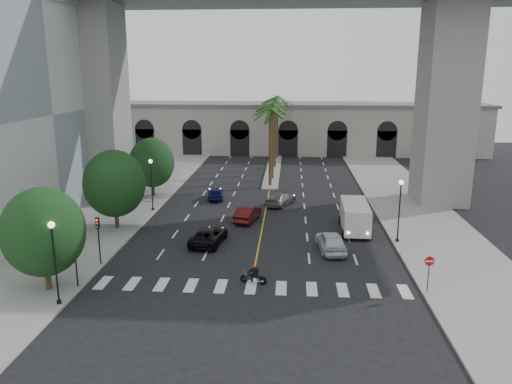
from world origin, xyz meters
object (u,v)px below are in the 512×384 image
Objects in this scene: car_a at (331,241)px; pedestrian_a at (46,245)px; lamp_post_left_near at (54,256)px; lamp_post_right at (400,205)px; traffic_signal_far at (98,233)px; cargo_van at (355,216)px; lamp_post_left_far at (151,180)px; car_d at (281,199)px; pedestrian_b at (24,241)px; motorcycle_rider at (254,275)px; car_c at (209,236)px; do_not_enter_sign at (429,267)px; car_b at (248,214)px; car_e at (215,193)px; traffic_signal_near at (75,252)px.

car_a is 2.55× the size of pedestrian_a.
lamp_post_right is (22.80, 13.00, 0.00)m from lamp_post_left_near.
traffic_signal_far reaches higher than cargo_van.
lamp_post_left_far is 2.87× the size of pedestrian_a.
cargo_van is at bearing 18.97° from pedestrian_a.
lamp_post_right is 15.30m from car_d.
lamp_post_left_far is at bearing 105.73° from pedestrian_b.
motorcycle_rider is 0.37× the size of car_c.
lamp_post_left_far is 13.58m from car_d.
pedestrian_b is at bearing 165.28° from traffic_signal_far.
lamp_post_left_far is at bearing 90.40° from traffic_signal_far.
car_c is at bearing 150.54° from do_not_enter_sign.
do_not_enter_sign is at bearing -74.61° from cargo_van.
motorcycle_rider is 14.30m from car_b.
traffic_signal_far is at bearing -164.02° from lamp_post_right.
car_e is (-1.65, 14.58, -0.01)m from car_c.
lamp_post_left_far is 1.47× the size of traffic_signal_far.
car_c is at bearing -51.87° from lamp_post_left_far.
cargo_van is at bearing 133.24° from car_e.
car_b is at bearing 167.50° from cargo_van.
car_c is 13.04m from cargo_van.
do_not_enter_sign reaches higher than pedestrian_a.
car_d is at bearing 129.75° from cargo_van.
pedestrian_a is at bearing 170.51° from do_not_enter_sign.
traffic_signal_far reaches higher than car_d.
car_d is at bearing 131.00° from lamp_post_right.
traffic_signal_near is at bearing -144.08° from cargo_van.
cargo_van is (9.72, -2.44, 0.70)m from car_b.
pedestrian_a is (-10.07, -18.85, 0.40)m from car_e.
car_d is (5.65, 12.62, -0.00)m from car_c.
pedestrian_a reaches higher than car_b.
do_not_enter_sign is (15.46, -8.50, 1.16)m from car_c.
cargo_van is (12.37, 4.08, 0.73)m from car_c.
cargo_van reaches higher than car_a.
cargo_van is at bearing 59.11° from pedestrian_b.
car_d is at bearing 59.68° from traffic_signal_near.
pedestrian_b is at bearing 139.19° from traffic_signal_near.
car_e is 2.07× the size of pedestrian_b.
pedestrian_a is (-21.61, -3.22, 0.27)m from car_a.
lamp_post_right is 21.91m from car_e.
lamp_post_left_near reaches higher than traffic_signal_far.
lamp_post_left_near is 21.00m from lamp_post_left_far.
lamp_post_left_near reaches higher than traffic_signal_near.
traffic_signal_far is at bearing -89.60° from lamp_post_left_far.
traffic_signal_far reaches higher than pedestrian_a.
car_d is (3.00, 6.11, -0.03)m from car_b.
pedestrian_a is at bearing 120.83° from lamp_post_left_near.
traffic_signal_far is at bearing -152.86° from cargo_van.
car_c is (7.15, 5.26, -1.82)m from traffic_signal_far.
do_not_enter_sign is (3.09, -12.57, 0.42)m from cargo_van.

